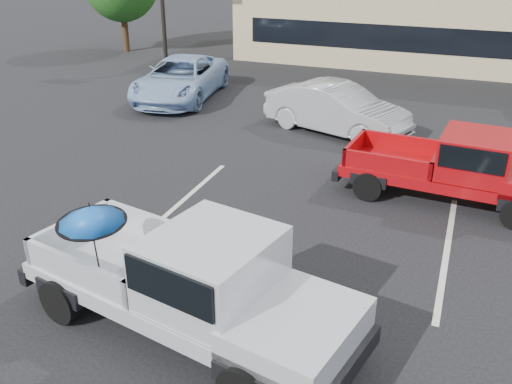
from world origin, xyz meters
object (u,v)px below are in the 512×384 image
silver_pickup (199,280)px  blue_suv (180,79)px  red_pickup (466,166)px  silver_sedan (337,109)px

silver_pickup → blue_suv: silver_pickup is taller
silver_pickup → red_pickup: 7.45m
silver_pickup → red_pickup: silver_pickup is taller
red_pickup → silver_sedan: bearing=140.5°
blue_suv → red_pickup: bearing=-36.6°
red_pickup → silver_pickup: bearing=-113.6°
blue_suv → silver_pickup: bearing=-69.0°
silver_sedan → blue_suv: 6.60m
red_pickup → silver_sedan: 5.51m
red_pickup → silver_sedan: (-3.94, 3.85, -0.17)m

